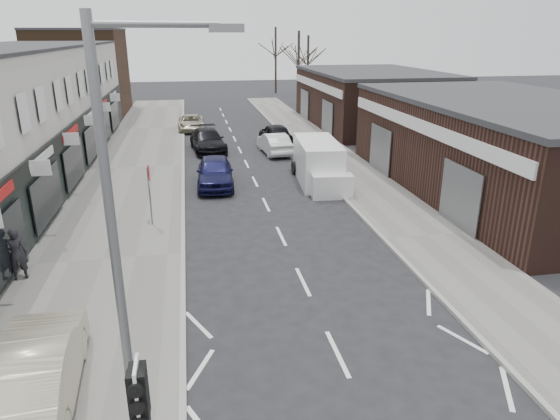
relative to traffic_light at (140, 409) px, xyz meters
name	(u,v)px	position (x,y,z in m)	size (l,w,h in m)	color
ground	(363,408)	(4.40, 2.02, -2.41)	(160.00, 160.00, 0.00)	black
pavement_left	(136,168)	(-2.35, 24.02, -2.35)	(5.50, 64.00, 0.12)	slate
pavement_right	(335,159)	(10.15, 24.02, -2.35)	(3.50, 64.00, 0.12)	slate
brick_block_far	(82,73)	(-9.10, 47.02, 1.59)	(8.00, 10.00, 8.00)	#402B1B
right_unit_near	(508,148)	(16.90, 16.02, -0.16)	(10.00, 18.00, 4.50)	#331D17
right_unit_far	(371,99)	(16.90, 36.02, -0.16)	(10.00, 16.00, 4.50)	#331D17
tree_far_a	(298,105)	(13.40, 50.02, -2.41)	(3.60, 3.60, 8.00)	#382D26
tree_far_b	(307,98)	(15.90, 56.02, -2.41)	(3.60, 3.60, 7.50)	#382D26
tree_far_c	(276,93)	(12.90, 62.02, -2.41)	(3.60, 3.60, 8.50)	#382D26
traffic_light	(140,409)	(0.00, 0.00, 0.00)	(0.28, 0.60, 3.10)	slate
street_lamp	(125,245)	(-0.13, 1.22, 2.20)	(2.23, 0.22, 8.00)	slate
warning_sign	(149,177)	(-0.76, 14.02, -0.21)	(0.12, 0.80, 2.70)	slate
white_van	(319,164)	(7.80, 19.18, -1.34)	(2.47, 6.01, 2.28)	white
sedan_on_pavement	(33,371)	(-2.65, 3.36, -1.48)	(1.73, 4.97, 1.64)	#B7B292
pedestrian	(16,254)	(-4.80, 9.69, -1.40)	(0.65, 0.43, 1.79)	black
parked_car_left_a	(215,172)	(2.19, 19.51, -1.62)	(1.88, 4.68, 1.60)	#12133A
parked_car_left_b	(208,140)	(2.20, 28.12, -1.67)	(2.10, 5.17, 1.50)	black
parked_car_left_c	(191,123)	(1.18, 36.24, -1.78)	(2.11, 4.59, 1.27)	#A49F83
parked_car_right_a	(274,143)	(6.60, 26.54, -1.71)	(1.49, 4.28, 1.41)	silver
parked_car_right_b	(275,134)	(7.23, 29.63, -1.65)	(1.81, 4.49, 1.53)	black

